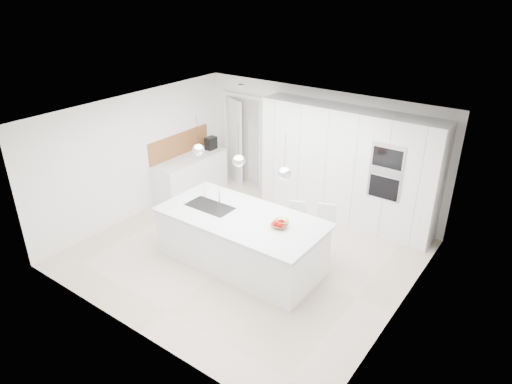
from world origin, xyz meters
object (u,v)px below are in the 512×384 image
Objects in this scene: bar_stool_left at (293,228)px; bar_stool_right at (322,234)px; fruit_bowl at (280,225)px; espresso_machine at (211,143)px; island_base at (240,241)px.

bar_stool_right reaches higher than bar_stool_left.
fruit_bowl is at bearing -98.18° from bar_stool_left.
fruit_bowl is 3.86m from espresso_machine.
bar_stool_left is 0.54m from bar_stool_right.
fruit_bowl reaches higher than island_base.
bar_stool_left is (3.07, -1.36, -0.56)m from espresso_machine.
fruit_bowl is 0.94× the size of espresso_machine.
island_base is 2.91× the size of bar_stool_left.
fruit_bowl is at bearing 8.64° from island_base.
fruit_bowl is at bearing -32.49° from espresso_machine.
island_base is 0.99m from bar_stool_left.
espresso_machine reaches higher than fruit_bowl.
bar_stool_left is 0.93× the size of bar_stool_right.
bar_stool_right is (0.53, 0.07, 0.03)m from bar_stool_left.
island_base is 2.71× the size of bar_stool_right.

